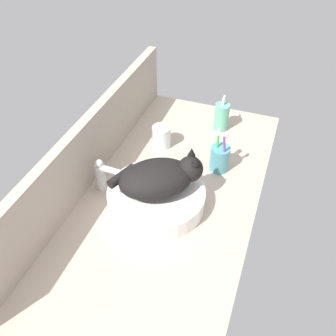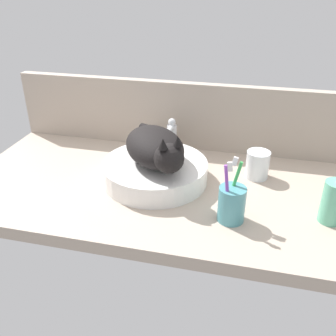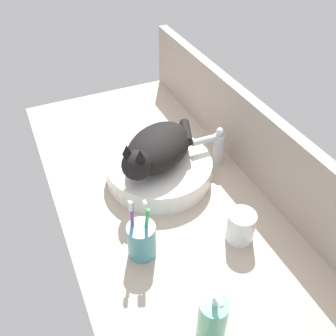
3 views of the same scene
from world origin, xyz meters
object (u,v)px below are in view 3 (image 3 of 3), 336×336
(toothbrush_cup, at_px, (142,239))
(water_glass, at_px, (240,228))
(faucet, at_px, (216,145))
(soap_dispenser, at_px, (212,319))
(cat, at_px, (156,149))
(sink_basin, at_px, (159,169))

(toothbrush_cup, distance_m, water_glass, 0.27)
(faucet, height_order, soap_dispenser, soap_dispenser)
(cat, distance_m, faucet, 0.22)
(toothbrush_cup, height_order, water_glass, toothbrush_cup)
(toothbrush_cup, bearing_deg, soap_dispenser, 12.37)
(sink_basin, xyz_separation_m, faucet, (0.01, 0.20, 0.04))
(sink_basin, relative_size, water_glass, 3.70)
(soap_dispenser, bearing_deg, sink_basin, 169.09)
(faucet, bearing_deg, toothbrush_cup, -55.17)
(sink_basin, height_order, water_glass, water_glass)
(cat, xyz_separation_m, faucet, (-0.00, 0.21, -0.05))
(sink_basin, bearing_deg, cat, -51.17)
(cat, xyz_separation_m, water_glass, (0.31, 0.11, -0.08))
(faucet, bearing_deg, sink_basin, -91.71)
(soap_dispenser, bearing_deg, water_glass, 135.08)
(cat, bearing_deg, sink_basin, 128.83)
(faucet, bearing_deg, soap_dispenser, -30.42)
(cat, relative_size, soap_dispenser, 1.96)
(soap_dispenser, distance_m, water_glass, 0.29)
(faucet, relative_size, water_glass, 1.49)
(sink_basin, height_order, faucet, faucet)
(cat, bearing_deg, faucet, 90.68)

